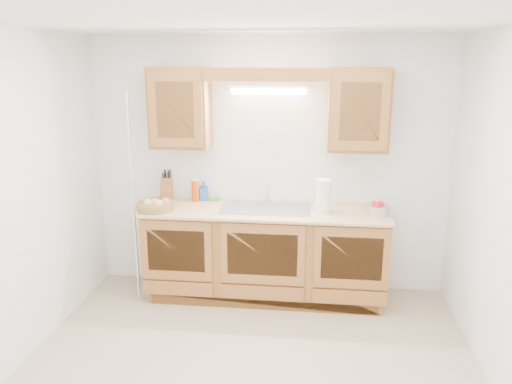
# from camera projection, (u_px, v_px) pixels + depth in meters

# --- Properties ---
(room) EXTENTS (3.52, 3.50, 2.50)m
(room) POSITION_uv_depth(u_px,v_px,m) (249.00, 210.00, 3.49)
(room) COLOR tan
(room) RESTS_ON ground
(base_cabinets) EXTENTS (2.20, 0.60, 0.86)m
(base_cabinets) POSITION_uv_depth(u_px,v_px,m) (265.00, 254.00, 4.85)
(base_cabinets) COLOR #A0642F
(base_cabinets) RESTS_ON ground
(countertop) EXTENTS (2.30, 0.63, 0.04)m
(countertop) POSITION_uv_depth(u_px,v_px,m) (266.00, 211.00, 4.72)
(countertop) COLOR tan
(countertop) RESTS_ON base_cabinets
(upper_cabinet_left) EXTENTS (0.55, 0.33, 0.75)m
(upper_cabinet_left) POSITION_uv_depth(u_px,v_px,m) (180.00, 108.00, 4.71)
(upper_cabinet_left) COLOR #A0642F
(upper_cabinet_left) RESTS_ON room
(upper_cabinet_right) EXTENTS (0.55, 0.33, 0.75)m
(upper_cabinet_right) POSITION_uv_depth(u_px,v_px,m) (358.00, 110.00, 4.53)
(upper_cabinet_right) COLOR #A0642F
(upper_cabinet_right) RESTS_ON room
(valance) EXTENTS (2.20, 0.05, 0.12)m
(valance) POSITION_uv_depth(u_px,v_px,m) (266.00, 75.00, 4.40)
(valance) COLOR #A0642F
(valance) RESTS_ON room
(fluorescent_fixture) EXTENTS (0.76, 0.08, 0.08)m
(fluorescent_fixture) POSITION_uv_depth(u_px,v_px,m) (269.00, 90.00, 4.66)
(fluorescent_fixture) COLOR white
(fluorescent_fixture) RESTS_ON room
(sink) EXTENTS (0.84, 0.46, 0.36)m
(sink) POSITION_uv_depth(u_px,v_px,m) (266.00, 216.00, 4.75)
(sink) COLOR #9E9EA3
(sink) RESTS_ON countertop
(wire_shelf_pole) EXTENTS (0.03, 0.03, 2.00)m
(wire_shelf_pole) POSITION_uv_depth(u_px,v_px,m) (133.00, 202.00, 4.58)
(wire_shelf_pole) COLOR silver
(wire_shelf_pole) RESTS_ON ground
(outlet_plate) EXTENTS (0.08, 0.01, 0.12)m
(outlet_plate) POSITION_uv_depth(u_px,v_px,m) (366.00, 179.00, 4.84)
(outlet_plate) COLOR white
(outlet_plate) RESTS_ON room
(fruit_basket) EXTENTS (0.39, 0.39, 0.11)m
(fruit_basket) POSITION_uv_depth(u_px,v_px,m) (155.00, 205.00, 4.69)
(fruit_basket) COLOR olive
(fruit_basket) RESTS_ON countertop
(knife_block) EXTENTS (0.12, 0.18, 0.31)m
(knife_block) POSITION_uv_depth(u_px,v_px,m) (167.00, 188.00, 5.04)
(knife_block) COLOR #A0642F
(knife_block) RESTS_ON countertop
(orange_canister) EXTENTS (0.10, 0.10, 0.22)m
(orange_canister) POSITION_uv_depth(u_px,v_px,m) (196.00, 190.00, 4.96)
(orange_canister) COLOR #D14B0B
(orange_canister) RESTS_ON countertop
(soap_bottle) EXTENTS (0.11, 0.11, 0.19)m
(soap_bottle) POSITION_uv_depth(u_px,v_px,m) (204.00, 191.00, 5.01)
(soap_bottle) COLOR #2359B0
(soap_bottle) RESTS_ON countertop
(sponge) EXTENTS (0.13, 0.10, 0.02)m
(sponge) POSITION_uv_depth(u_px,v_px,m) (215.00, 199.00, 5.01)
(sponge) COLOR #CC333F
(sponge) RESTS_ON countertop
(paper_towel) EXTENTS (0.17, 0.17, 0.36)m
(paper_towel) POSITION_uv_depth(u_px,v_px,m) (324.00, 195.00, 4.62)
(paper_towel) COLOR silver
(paper_towel) RESTS_ON countertop
(apple_bowl) EXTENTS (0.29, 0.29, 0.12)m
(apple_bowl) POSITION_uv_depth(u_px,v_px,m) (377.00, 208.00, 4.56)
(apple_bowl) COLOR silver
(apple_bowl) RESTS_ON countertop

